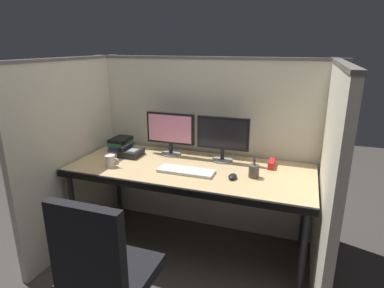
{
  "coord_description": "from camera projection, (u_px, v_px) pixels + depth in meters",
  "views": [
    {
      "loc": [
        0.81,
        -1.94,
        1.67
      ],
      "look_at": [
        0.0,
        0.35,
        0.92
      ],
      "focal_mm": 30.25,
      "sensor_mm": 36.0,
      "label": 1
    }
  ],
  "objects": [
    {
      "name": "ground_plane",
      "position": [
        177.0,
        270.0,
        2.5
      ],
      "size": [
        8.0,
        8.0,
        0.0
      ],
      "primitive_type": "plane",
      "color": "#423D38"
    },
    {
      "name": "cubicle_partition_rear",
      "position": [
        206.0,
        146.0,
        2.94
      ],
      "size": [
        2.21,
        0.06,
        1.57
      ],
      "color": "beige",
      "rests_on": "ground"
    },
    {
      "name": "cubicle_partition_left",
      "position": [
        76.0,
        152.0,
        2.76
      ],
      "size": [
        0.06,
        1.41,
        1.57
      ],
      "color": "beige",
      "rests_on": "ground"
    },
    {
      "name": "cubicle_partition_right",
      "position": [
        327.0,
        184.0,
        2.13
      ],
      "size": [
        0.06,
        1.41,
        1.57
      ],
      "color": "beige",
      "rests_on": "ground"
    },
    {
      "name": "desk",
      "position": [
        189.0,
        174.0,
        2.55
      ],
      "size": [
        1.9,
        0.8,
        0.74
      ],
      "color": "tan",
      "rests_on": "ground"
    },
    {
      "name": "monitor_left",
      "position": [
        170.0,
        131.0,
        2.79
      ],
      "size": [
        0.43,
        0.17,
        0.37
      ],
      "color": "gray",
      "rests_on": "desk"
    },
    {
      "name": "monitor_right",
      "position": [
        223.0,
        136.0,
        2.63
      ],
      "size": [
        0.43,
        0.17,
        0.37
      ],
      "color": "gray",
      "rests_on": "desk"
    },
    {
      "name": "keyboard_main",
      "position": [
        186.0,
        171.0,
        2.45
      ],
      "size": [
        0.43,
        0.15,
        0.02
      ],
      "primitive_type": "cube",
      "color": "silver",
      "rests_on": "desk"
    },
    {
      "name": "computer_mouse",
      "position": [
        233.0,
        176.0,
        2.33
      ],
      "size": [
        0.06,
        0.1,
        0.04
      ],
      "color": "black",
      "rests_on": "desk"
    },
    {
      "name": "desk_phone",
      "position": [
        131.0,
        152.0,
        2.81
      ],
      "size": [
        0.17,
        0.19,
        0.09
      ],
      "color": "black",
      "rests_on": "desk"
    },
    {
      "name": "red_stapler",
      "position": [
        272.0,
        164.0,
        2.55
      ],
      "size": [
        0.04,
        0.15,
        0.06
      ],
      "primitive_type": "cube",
      "color": "red",
      "rests_on": "desk"
    },
    {
      "name": "book_stack",
      "position": [
        121.0,
        144.0,
        2.98
      ],
      "size": [
        0.16,
        0.22,
        0.11
      ],
      "color": "#4C3366",
      "rests_on": "desk"
    },
    {
      "name": "coffee_mug",
      "position": [
        110.0,
        161.0,
        2.56
      ],
      "size": [
        0.13,
        0.08,
        0.09
      ],
      "color": "silver",
      "rests_on": "desk"
    },
    {
      "name": "pen_cup",
      "position": [
        254.0,
        171.0,
        2.35
      ],
      "size": [
        0.08,
        0.08,
        0.15
      ],
      "color": "#4C4742",
      "rests_on": "desk"
    }
  ]
}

